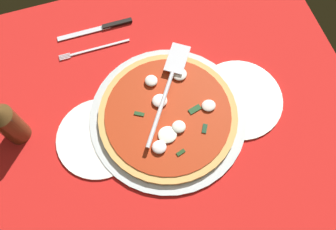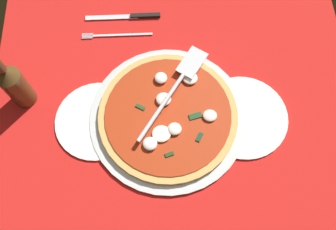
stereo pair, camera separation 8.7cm
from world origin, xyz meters
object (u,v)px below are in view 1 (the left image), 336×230
dinner_plate_left (99,138)px  place_setting_far (98,39)px  dinner_plate_right (239,99)px  pizza (168,115)px  pizza_server (167,89)px  beer_bottle (6,122)px

dinner_plate_left → place_setting_far: 28.67cm
dinner_plate_right → place_setting_far: place_setting_far is taller
pizza → pizza_server: size_ratio=1.33×
pizza_server → beer_bottle: bearing=122.3°
pizza_server → place_setting_far: size_ratio=1.18×
dinner_plate_left → place_setting_far: size_ratio=0.95×
pizza → beer_bottle: beer_bottle is taller
place_setting_far → beer_bottle: size_ratio=0.98×
dinner_plate_right → dinner_plate_left: bearing=179.0°
dinner_plate_right → beer_bottle: (-54.03, 7.60, 7.80)cm
dinner_plate_right → place_setting_far: size_ratio=1.02×
dinner_plate_right → pizza: pizza is taller
place_setting_far → beer_bottle: (-24.51, -20.96, 7.94)cm
dinner_plate_right → pizza_server: size_ratio=0.86×
pizza_server → place_setting_far: pizza_server is taller
pizza → beer_bottle: (-35.57, 6.93, 6.20)cm
place_setting_far → pizza_server: bearing=119.8°
dinner_plate_right → beer_bottle: 55.12cm
pizza → pizza_server: bearing=74.8°
pizza_server → dinner_plate_right: bearing=-76.4°
pizza_server → dinner_plate_left: bearing=140.9°
pizza → beer_bottle: size_ratio=1.55×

